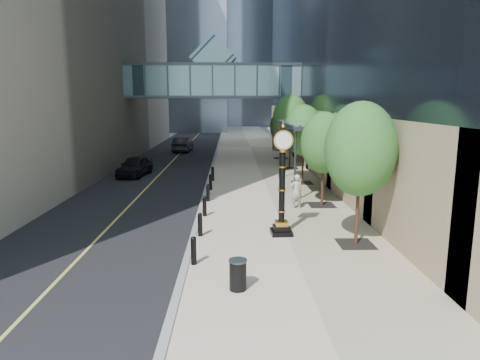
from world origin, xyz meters
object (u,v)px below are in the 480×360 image
at_px(car_near, 135,166).
at_px(car_far, 183,144).
at_px(pedestrian, 296,191).
at_px(street_clock, 282,188).
at_px(trash_bin, 238,276).

relative_size(car_near, car_far, 0.89).
bearing_deg(pedestrian, street_clock, 59.59).
bearing_deg(car_far, pedestrian, 111.98).
xyz_separation_m(street_clock, pedestrian, (1.33, 4.54, -1.12)).
xyz_separation_m(street_clock, car_near, (-9.54, 15.05, -1.32)).
distance_m(pedestrian, car_near, 15.12).
xyz_separation_m(trash_bin, pedestrian, (3.28, 9.97, 0.47)).
relative_size(street_clock, trash_bin, 5.22).
height_order(street_clock, car_far, street_clock).
height_order(street_clock, trash_bin, street_clock).
height_order(trash_bin, car_near, car_near).
bearing_deg(pedestrian, car_near, -58.18).
bearing_deg(car_near, street_clock, -49.72).
bearing_deg(car_near, car_far, 90.97).
bearing_deg(car_far, car_near, 86.45).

